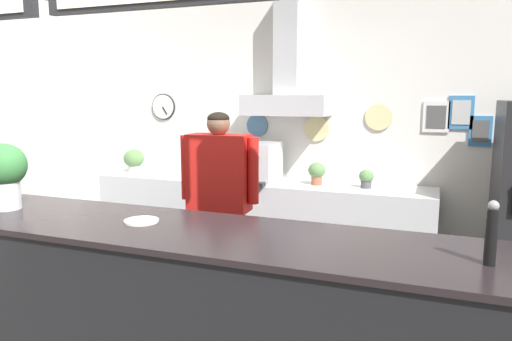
# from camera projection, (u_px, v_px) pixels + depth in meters

# --- Properties ---
(back_wall_assembly) EXTENTS (5.71, 2.56, 2.79)m
(back_wall_assembly) POSITION_uv_depth(u_px,v_px,m) (283.00, 120.00, 4.81)
(back_wall_assembly) COLOR gray
(back_wall_assembly) RESTS_ON ground_plane
(service_counter) EXTENTS (4.56, 0.69, 1.08)m
(service_counter) POSITION_uv_depth(u_px,v_px,m) (134.00, 320.00, 2.57)
(service_counter) COLOR black
(service_counter) RESTS_ON ground_plane
(back_prep_counter) EXTENTS (3.38, 0.57, 0.89)m
(back_prep_counter) POSITION_uv_depth(u_px,v_px,m) (257.00, 225.00, 4.81)
(back_prep_counter) COLOR silver
(back_prep_counter) RESTS_ON ground_plane
(shop_worker) EXTENTS (0.61, 0.25, 1.61)m
(shop_worker) POSITION_uv_depth(u_px,v_px,m) (220.00, 213.00, 3.60)
(shop_worker) COLOR #232328
(shop_worker) RESTS_ON ground_plane
(espresso_machine) EXTENTS (0.55, 0.53, 0.38)m
(espresso_machine) POSITION_uv_depth(u_px,v_px,m) (250.00, 162.00, 4.71)
(espresso_machine) COLOR silver
(espresso_machine) RESTS_ON back_prep_counter
(potted_oregano) EXTENTS (0.13, 0.13, 0.17)m
(potted_oregano) POSITION_uv_depth(u_px,v_px,m) (366.00, 178.00, 4.36)
(potted_oregano) COLOR #4C4C51
(potted_oregano) RESTS_ON back_prep_counter
(potted_thyme) EXTENTS (0.16, 0.16, 0.21)m
(potted_thyme) POSITION_uv_depth(u_px,v_px,m) (317.00, 172.00, 4.51)
(potted_thyme) COLOR #9E563D
(potted_thyme) RESTS_ON back_prep_counter
(potted_basil) EXTENTS (0.22, 0.22, 0.25)m
(potted_basil) POSITION_uv_depth(u_px,v_px,m) (134.00, 159.00, 5.25)
(potted_basil) COLOR beige
(potted_basil) RESTS_ON back_prep_counter
(condiment_plate) EXTENTS (0.18, 0.18, 0.01)m
(condiment_plate) POSITION_uv_depth(u_px,v_px,m) (141.00, 221.00, 2.48)
(condiment_plate) COLOR white
(condiment_plate) RESTS_ON service_counter
(pepper_grinder) EXTENTS (0.05, 0.05, 0.26)m
(pepper_grinder) POSITION_uv_depth(u_px,v_px,m) (491.00, 233.00, 1.84)
(pepper_grinder) COLOR black
(pepper_grinder) RESTS_ON service_counter
(basil_vase) EXTENTS (0.25, 0.25, 0.38)m
(basil_vase) POSITION_uv_depth(u_px,v_px,m) (4.00, 173.00, 2.73)
(basil_vase) COLOR silver
(basil_vase) RESTS_ON service_counter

